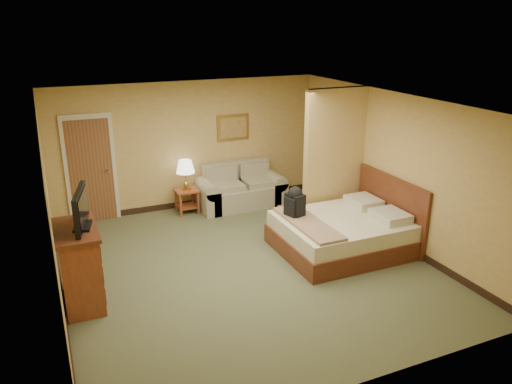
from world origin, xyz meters
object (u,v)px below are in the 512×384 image
loveseat (241,192)px  coffee_table (300,215)px  bed (346,232)px  dresser (80,266)px

loveseat → coffee_table: loveseat is taller
coffee_table → bed: 1.11m
dresser → coffee_table: bearing=14.7°
coffee_table → loveseat: bearing=108.1°
loveseat → dresser: (-3.43, -2.66, 0.27)m
coffee_table → dresser: size_ratio=0.59×
dresser → bed: 4.30m
coffee_table → bed: (0.33, -1.06, 0.03)m
dresser → bed: bed is taller
loveseat → dresser: bearing=-142.2°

